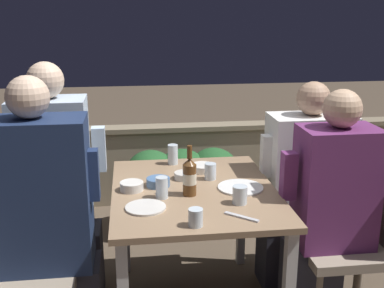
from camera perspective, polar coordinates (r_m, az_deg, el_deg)
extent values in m
cube|color=gray|center=(4.14, -2.74, -2.59)|extent=(9.00, 0.14, 0.63)
cube|color=gray|center=(4.05, -2.80, 1.91)|extent=(9.00, 0.18, 0.04)
cube|color=#937556|center=(2.51, 0.23, -5.65)|extent=(0.84, 1.04, 0.03)
cube|color=silver|center=(3.07, -7.96, -8.99)|extent=(0.05, 0.05, 0.69)
cube|color=silver|center=(3.14, 5.87, -8.28)|extent=(0.05, 0.05, 0.69)
cube|color=brown|center=(3.67, -1.07, -8.02)|extent=(0.85, 0.36, 0.28)
ellipsoid|color=#235628|center=(3.54, -4.88, -3.71)|extent=(0.38, 0.47, 0.36)
ellipsoid|color=#235628|center=(3.56, -1.10, -3.56)|extent=(0.38, 0.47, 0.36)
ellipsoid|color=#235628|center=(3.59, 2.64, -3.39)|extent=(0.38, 0.47, 0.36)
cube|color=gray|center=(2.50, -18.76, -14.00)|extent=(0.47, 0.47, 0.05)
cylinder|color=#7F705B|center=(2.75, -13.22, -15.93)|extent=(0.03, 0.03, 0.39)
cube|color=navy|center=(2.32, -17.90, -5.76)|extent=(0.48, 0.26, 0.72)
cube|color=navy|center=(2.26, -11.84, -3.60)|extent=(0.07, 0.07, 0.24)
sphere|color=beige|center=(2.20, -18.90, 5.28)|extent=(0.19, 0.19, 0.19)
cube|color=gray|center=(2.83, -17.02, -10.16)|extent=(0.47, 0.47, 0.05)
cube|color=gray|center=(2.79, -21.63, -6.03)|extent=(0.06, 0.47, 0.40)
cylinder|color=#7F705B|center=(2.73, -12.95, -16.17)|extent=(0.03, 0.03, 0.39)
cylinder|color=#7F705B|center=(3.15, -19.83, -12.19)|extent=(0.03, 0.03, 0.39)
cylinder|color=#7F705B|center=(3.08, -12.28, -12.17)|extent=(0.03, 0.03, 0.39)
cube|color=#282833|center=(2.90, -13.29, -13.63)|extent=(0.27, 0.23, 0.44)
cube|color=silver|center=(2.67, -16.22, -2.57)|extent=(0.39, 0.26, 0.73)
cube|color=silver|center=(2.62, -10.96, -0.58)|extent=(0.07, 0.07, 0.24)
sphere|color=beige|center=(2.57, -17.01, 7.24)|extent=(0.19, 0.19, 0.19)
cube|color=gray|center=(2.70, 17.46, -11.50)|extent=(0.47, 0.47, 0.05)
cylinder|color=#7F705B|center=(2.90, 11.63, -14.05)|extent=(0.03, 0.03, 0.39)
cylinder|color=#7F705B|center=(3.05, 19.06, -13.08)|extent=(0.03, 0.03, 0.39)
cube|color=#282833|center=(2.73, 13.75, -15.57)|extent=(0.27, 0.23, 0.44)
cube|color=#6B2D66|center=(2.54, 16.65, -4.95)|extent=(0.38, 0.26, 0.62)
cube|color=#6B2D66|center=(2.43, 11.37, -3.69)|extent=(0.07, 0.07, 0.24)
sphere|color=tan|center=(2.43, 17.40, 4.03)|extent=(0.19, 0.19, 0.19)
cube|color=gray|center=(3.00, 14.53, -8.40)|extent=(0.47, 0.47, 0.05)
cube|color=gray|center=(3.00, 18.52, -4.15)|extent=(0.06, 0.47, 0.40)
cylinder|color=#7F705B|center=(2.87, 11.85, -14.42)|extent=(0.03, 0.03, 0.39)
cylinder|color=#7F705B|center=(3.02, 19.36, -13.41)|extent=(0.03, 0.03, 0.39)
cylinder|color=#7F705B|center=(3.21, 9.47, -10.86)|extent=(0.03, 0.03, 0.39)
cylinder|color=#7F705B|center=(3.34, 16.26, -10.16)|extent=(0.03, 0.03, 0.39)
cube|color=#282833|center=(3.03, 11.22, -12.07)|extent=(0.33, 0.23, 0.44)
cube|color=white|center=(2.86, 13.68, -2.56)|extent=(0.47, 0.26, 0.60)
cube|color=white|center=(2.76, 8.92, -1.39)|extent=(0.07, 0.07, 0.24)
sphere|color=tan|center=(2.77, 14.21, 5.25)|extent=(0.19, 0.19, 0.19)
cylinder|color=brown|center=(2.40, -0.29, -4.27)|extent=(0.07, 0.07, 0.16)
cylinder|color=beige|center=(2.40, -0.29, -4.09)|extent=(0.07, 0.07, 0.06)
cone|color=brown|center=(2.37, -0.29, -2.11)|extent=(0.07, 0.07, 0.03)
cylinder|color=brown|center=(2.35, -0.29, -0.97)|extent=(0.03, 0.03, 0.07)
cylinder|color=white|center=(2.52, 5.76, -5.15)|extent=(0.24, 0.24, 0.01)
cylinder|color=silver|center=(2.28, -5.53, -7.49)|extent=(0.19, 0.19, 0.01)
cylinder|color=#4C709E|center=(2.54, -4.03, -4.52)|extent=(0.12, 0.12, 0.04)
torus|color=#4C709E|center=(2.54, -4.03, -4.14)|extent=(0.12, 0.12, 0.01)
cylinder|color=silver|center=(2.77, 1.29, -2.84)|extent=(0.14, 0.14, 0.04)
torus|color=silver|center=(2.76, 1.30, -2.54)|extent=(0.14, 0.14, 0.01)
cylinder|color=silver|center=(2.50, -7.16, -4.99)|extent=(0.12, 0.12, 0.04)
torus|color=silver|center=(2.49, -7.18, -4.59)|extent=(0.12, 0.12, 0.01)
cylinder|color=beige|center=(2.64, -0.92, -3.76)|extent=(0.11, 0.11, 0.04)
torus|color=beige|center=(2.64, -0.92, -3.47)|extent=(0.11, 0.11, 0.01)
cylinder|color=silver|center=(2.88, -2.29, -1.24)|extent=(0.06, 0.06, 0.12)
cylinder|color=silver|center=(2.63, 2.19, -3.26)|extent=(0.06, 0.06, 0.09)
cylinder|color=silver|center=(2.38, -3.60, -5.18)|extent=(0.06, 0.06, 0.11)
cylinder|color=silver|center=(2.32, 5.69, -6.02)|extent=(0.07, 0.07, 0.09)
cylinder|color=silver|center=(2.09, 0.43, -8.70)|extent=(0.06, 0.06, 0.08)
cube|color=silver|center=(2.19, 5.89, -8.59)|extent=(0.14, 0.13, 0.01)
cylinder|color=brown|center=(3.52, -19.43, -10.49)|extent=(0.28, 0.28, 0.24)
cylinder|color=#47331E|center=(3.43, -19.78, -7.10)|extent=(0.03, 0.03, 0.21)
ellipsoid|color=#235628|center=(3.34, -20.20, -2.93)|extent=(0.39, 0.39, 0.35)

